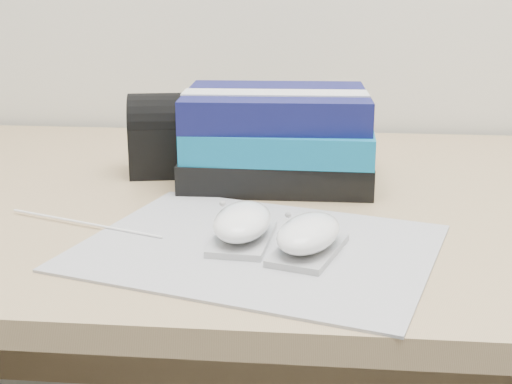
# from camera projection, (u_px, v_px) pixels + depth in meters

# --- Properties ---
(desk) EXTENTS (1.60, 0.80, 0.73)m
(desk) POSITION_uv_depth(u_px,v_px,m) (312.00, 326.00, 1.10)
(desk) COLOR #A18259
(desk) RESTS_ON ground
(mousepad) EXTENTS (0.44, 0.38, 0.00)m
(mousepad) POSITION_uv_depth(u_px,v_px,m) (258.00, 247.00, 0.78)
(mousepad) COLOR gray
(mousepad) RESTS_ON desk
(mouse_rear) EXTENTS (0.07, 0.12, 0.05)m
(mouse_rear) POSITION_uv_depth(u_px,v_px,m) (242.00, 224.00, 0.78)
(mouse_rear) COLOR #ACACAF
(mouse_rear) RESTS_ON mousepad
(mouse_front) EXTENTS (0.09, 0.12, 0.05)m
(mouse_front) POSITION_uv_depth(u_px,v_px,m) (309.00, 236.00, 0.75)
(mouse_front) COLOR #A0A1A3
(mouse_front) RESTS_ON mousepad
(usb_cable) EXTENTS (0.21, 0.08, 0.00)m
(usb_cable) POSITION_uv_depth(u_px,v_px,m) (84.00, 223.00, 0.84)
(usb_cable) COLOR white
(usb_cable) RESTS_ON mousepad
(book_stack) EXTENTS (0.27, 0.22, 0.13)m
(book_stack) POSITION_uv_depth(u_px,v_px,m) (278.00, 137.00, 1.02)
(book_stack) COLOR black
(book_stack) RESTS_ON desk
(pouch) EXTENTS (0.14, 0.11, 0.12)m
(pouch) POSITION_uv_depth(u_px,v_px,m) (174.00, 135.00, 1.06)
(pouch) COLOR black
(pouch) RESTS_ON desk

